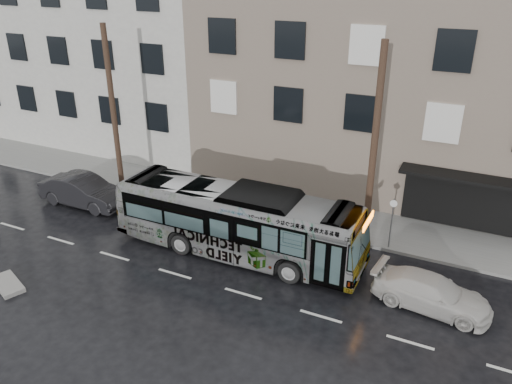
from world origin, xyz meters
The scene contains 11 objects.
ground centered at (0.00, 0.00, 0.00)m, with size 120.00×120.00×0.00m, color black.
sidewalk centered at (0.00, 4.90, 0.07)m, with size 90.00×3.60×0.15m, color gray.
building_taupe centered at (5.00, 12.70, 5.50)m, with size 20.00×12.00×11.00m, color #796E5D.
building_grey centered at (-18.00, 14.20, 8.00)m, with size 26.00×15.00×16.00m, color beige.
utility_pole_front centered at (6.50, 3.30, 4.65)m, with size 0.30×0.30×9.00m, color #432E21.
utility_pole_rear centered at (-7.50, 3.30, 4.65)m, with size 0.30×0.30×9.00m, color #432E21.
sign_post centered at (7.60, 3.30, 1.35)m, with size 0.06×0.06×2.40m, color slate.
bus centered at (1.55, 0.17, 1.57)m, with size 2.64×11.28×3.14m, color #B2B2B2.
white_sedan centered at (9.89, -0.17, 0.63)m, with size 1.77×4.35×1.26m, color beige.
dark_sedan centered at (-8.10, 0.96, 0.81)m, with size 1.72×4.92×1.62m, color black.
slush_pile centered at (-5.54, -6.14, 0.09)m, with size 1.80×0.80×0.18m, color #9C9A94.
Camera 1 is at (10.66, -16.82, 11.70)m, focal length 35.00 mm.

